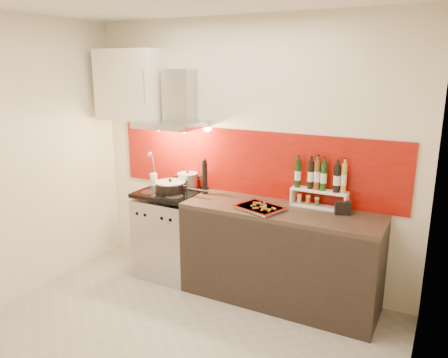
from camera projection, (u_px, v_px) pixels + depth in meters
The scene contains 16 objects.
floor at pixel (167, 348), 3.42m from camera, with size 3.40×3.40×0.00m, color #9E9991.
back_wall at pixel (245, 154), 4.29m from camera, with size 3.40×0.02×2.60m, color silver.
left_wall at pixel (4, 164), 3.86m from camera, with size 0.02×2.80×2.60m, color silver.
right_wall at pixel (422, 229), 2.32m from camera, with size 0.02×2.80×2.60m, color silver.
backsplash at pixel (249, 163), 4.28m from camera, with size 3.00×0.02×0.64m, color maroon.
range_stove at pixel (171, 234), 4.56m from camera, with size 0.60×0.60×0.91m.
counter at pixel (279, 255), 4.02m from camera, with size 1.80×0.60×0.90m.
range_hood at pixel (176, 107), 4.36m from camera, with size 0.62×0.50×0.61m.
upper_cabinet at pixel (131, 85), 4.54m from camera, with size 0.70×0.35×0.72m, color white.
stock_pot at pixel (188, 180), 4.53m from camera, with size 0.21×0.21×0.18m.
saute_pan at pixel (171, 187), 4.38m from camera, with size 0.59×0.30×0.14m.
utensil_jar at pixel (153, 176), 4.62m from camera, with size 0.08×0.12×0.38m.
pepper_mill at pixel (205, 177), 4.33m from camera, with size 0.06×0.06×0.36m.
step_shelf at pixel (320, 186), 3.89m from camera, with size 0.51×0.14×0.43m.
caddy_box at pixel (343, 208), 3.74m from camera, with size 0.13×0.06×0.11m, color black.
baking_tray at pixel (260, 207), 3.89m from camera, with size 0.50×0.44×0.03m.
Camera 1 is at (1.79, -2.42, 2.14)m, focal length 35.00 mm.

